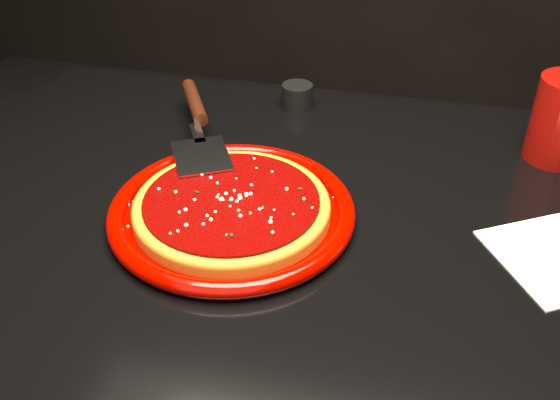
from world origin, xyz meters
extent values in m
cube|color=black|center=(0.00, 0.00, 0.38)|extent=(1.20, 0.80, 0.75)
cylinder|color=#850300|center=(-0.12, -0.02, 0.76)|extent=(0.40, 0.40, 0.02)
cylinder|color=#926019|center=(-0.12, -0.02, 0.77)|extent=(0.32, 0.32, 0.01)
torus|color=#926019|center=(-0.12, -0.02, 0.77)|extent=(0.32, 0.32, 0.02)
cylinder|color=#6E0200|center=(-0.12, -0.02, 0.78)|extent=(0.28, 0.28, 0.01)
cube|color=white|center=(0.30, 0.00, 0.75)|extent=(0.21, 0.21, 0.00)
cylinder|color=black|center=(-0.11, 0.33, 0.77)|extent=(0.06, 0.06, 0.04)
camera|label=1|loc=(0.10, -0.67, 1.26)|focal=40.00mm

